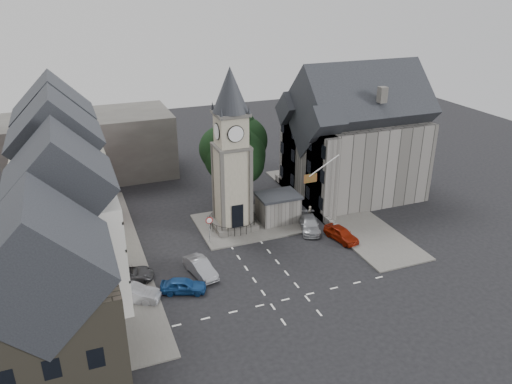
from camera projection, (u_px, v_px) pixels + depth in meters
name	position (u px, v px, depth m)	size (l,w,h in m)	color
ground	(262.00, 265.00, 44.46)	(120.00, 120.00, 0.00)	black
pavement_west	(110.00, 258.00, 45.39)	(6.00, 30.00, 0.14)	#595651
pavement_east	(335.00, 208.00, 55.28)	(6.00, 26.00, 0.14)	#595651
central_island	(247.00, 224.00, 51.77)	(10.00, 8.00, 0.16)	#595651
road_markings	(288.00, 299.00, 39.75)	(20.00, 8.00, 0.01)	silver
clock_tower	(231.00, 152.00, 48.08)	(4.86, 4.86, 16.25)	#4C4944
stone_shelter	(278.00, 208.00, 51.86)	(4.30, 3.30, 3.08)	#575450
town_tree	(234.00, 146.00, 53.48)	(7.20, 7.20, 10.80)	black
warning_sign_post	(209.00, 225.00, 47.24)	(0.70, 0.19, 2.85)	black
terrace_pink	(61.00, 160.00, 50.37)	(8.10, 7.60, 12.80)	#B67D86
terrace_cream	(64.00, 189.00, 43.53)	(8.10, 7.60, 12.80)	#F4EDCC
terrace_tudor	(68.00, 234.00, 36.84)	(8.10, 7.60, 12.00)	silver
building_sw_stone	(49.00, 319.00, 28.97)	(8.60, 7.60, 10.40)	#474235
backdrop_west	(91.00, 146.00, 62.83)	(20.00, 10.00, 8.00)	#4C4944
east_building	(353.00, 143.00, 56.59)	(14.40, 11.40, 12.60)	#575450
east_boundary_wall	(305.00, 202.00, 55.90)	(0.40, 16.00, 0.90)	#575450
flagpole	(324.00, 166.00, 47.78)	(3.68, 0.10, 2.74)	white
car_west_blue	(183.00, 286.00, 40.39)	(1.49, 3.70, 1.26)	navy
car_west_silver	(133.00, 293.00, 39.28)	(1.48, 4.25, 1.40)	gray
car_west_grey	(127.00, 275.00, 41.91)	(2.05, 4.44, 1.23)	#343537
car_island_silver	(200.00, 268.00, 42.78)	(1.46, 4.17, 1.38)	gray
car_island_east	(310.00, 224.00, 50.39)	(1.80, 4.42, 1.28)	#A1A3A9
car_east_red	(341.00, 234.00, 48.47)	(1.58, 3.94, 1.34)	maroon
pedestrian	(309.00, 213.00, 52.37)	(0.59, 0.39, 1.61)	#B8AB98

